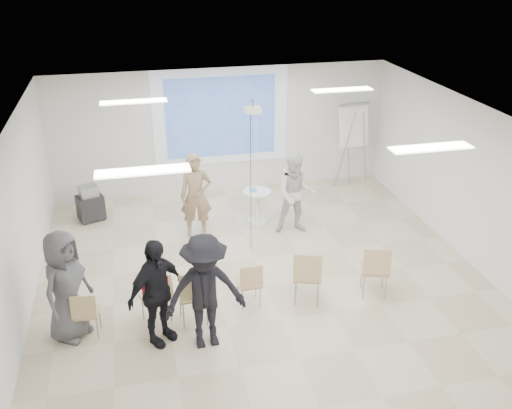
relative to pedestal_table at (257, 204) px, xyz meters
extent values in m
cube|color=beige|center=(-0.42, -2.52, -0.47)|extent=(8.00, 9.00, 0.10)
cube|color=white|center=(-0.42, -2.52, 2.63)|extent=(8.00, 9.00, 0.10)
cube|color=silver|center=(-0.42, 2.03, 1.08)|extent=(8.00, 0.10, 3.00)
cube|color=silver|center=(-4.47, -2.52, 1.08)|extent=(0.10, 9.00, 3.00)
cube|color=silver|center=(3.63, -2.52, 1.08)|extent=(0.10, 9.00, 3.00)
cube|color=silver|center=(-0.42, 1.96, 1.43)|extent=(3.20, 0.01, 2.30)
cube|color=#3862BE|center=(-0.42, 1.95, 1.43)|extent=(2.60, 0.01, 1.90)
cylinder|color=white|center=(0.00, 0.00, -0.40)|extent=(0.49, 0.49, 0.05)
cylinder|color=white|center=(0.00, 0.00, -0.06)|extent=(0.13, 0.13, 0.67)
cylinder|color=silver|center=(0.00, 0.00, 0.30)|extent=(0.67, 0.67, 0.04)
cube|color=white|center=(0.05, -0.04, 0.32)|extent=(0.22, 0.17, 0.01)
cube|color=#4299C7|center=(-0.08, 0.07, 0.33)|extent=(0.16, 0.22, 0.02)
imported|color=#907858|center=(-1.35, -0.29, 0.59)|extent=(0.78, 0.56, 2.02)
imported|color=silver|center=(0.68, -0.59, 0.53)|extent=(1.04, 0.89, 1.91)
cube|color=silver|center=(-1.17, -0.04, 0.91)|extent=(0.05, 0.11, 0.04)
cube|color=white|center=(0.50, -0.34, 0.86)|extent=(0.06, 0.13, 0.04)
cube|color=tan|center=(-3.45, -3.22, -0.02)|extent=(0.42, 0.42, 0.04)
cube|color=tan|center=(-3.47, -3.40, 0.21)|extent=(0.38, 0.12, 0.36)
cylinder|color=#96999F|center=(-3.62, -3.36, -0.23)|extent=(0.02, 0.02, 0.40)
cylinder|color=gray|center=(-3.32, -3.39, -0.23)|extent=(0.02, 0.02, 0.40)
cylinder|color=#95989D|center=(-3.59, -3.05, -0.23)|extent=(0.02, 0.02, 0.40)
cylinder|color=gray|center=(-3.28, -3.09, -0.23)|extent=(0.02, 0.02, 0.40)
cube|color=tan|center=(-2.39, -3.09, 0.01)|extent=(0.54, 0.54, 0.04)
cube|color=tan|center=(-2.30, -3.26, 0.26)|extent=(0.41, 0.25, 0.39)
cylinder|color=gray|center=(-2.47, -3.31, -0.21)|extent=(0.03, 0.03, 0.43)
cylinder|color=gray|center=(-2.17, -3.17, -0.21)|extent=(0.03, 0.03, 0.43)
cylinder|color=#92969A|center=(-2.61, -3.01, -0.21)|extent=(0.03, 0.03, 0.43)
cylinder|color=gray|center=(-2.31, -2.87, -0.21)|extent=(0.03, 0.03, 0.43)
cube|color=tan|center=(-1.81, -3.22, 0.07)|extent=(0.48, 0.48, 0.04)
cube|color=tan|center=(-1.80, -3.44, 0.34)|extent=(0.46, 0.11, 0.44)
cylinder|color=#95989D|center=(-1.99, -3.41, -0.18)|extent=(0.03, 0.03, 0.48)
cylinder|color=gray|center=(-1.61, -3.40, -0.18)|extent=(0.03, 0.03, 0.48)
cylinder|color=#93969B|center=(-2.00, -3.04, -0.18)|extent=(0.03, 0.03, 0.48)
cylinder|color=gray|center=(-1.63, -3.02, -0.18)|extent=(0.03, 0.03, 0.48)
cube|color=tan|center=(-0.83, -2.98, -0.01)|extent=(0.39, 0.39, 0.04)
cube|color=tan|center=(-0.83, -3.16, 0.21)|extent=(0.38, 0.09, 0.36)
cylinder|color=gray|center=(-0.98, -3.14, -0.22)|extent=(0.02, 0.02, 0.40)
cylinder|color=#95979D|center=(-0.67, -3.13, -0.22)|extent=(0.02, 0.02, 0.40)
cylinder|color=gray|center=(-0.99, -2.83, -0.22)|extent=(0.02, 0.02, 0.40)
cylinder|color=#96989E|center=(-0.68, -2.82, -0.22)|extent=(0.02, 0.02, 0.40)
cube|color=tan|center=(0.15, -3.10, 0.08)|extent=(0.60, 0.60, 0.04)
cube|color=tan|center=(0.07, -3.31, 0.35)|extent=(0.47, 0.25, 0.44)
cylinder|color=gray|center=(-0.09, -3.21, -0.18)|extent=(0.03, 0.03, 0.49)
cylinder|color=gray|center=(0.26, -3.34, -0.18)|extent=(0.03, 0.03, 0.49)
cylinder|color=gray|center=(0.03, -2.86, -0.18)|extent=(0.03, 0.03, 0.49)
cylinder|color=gray|center=(0.39, -2.99, -0.18)|extent=(0.03, 0.03, 0.49)
cube|color=tan|center=(1.34, -3.16, 0.06)|extent=(0.57, 0.57, 0.04)
cube|color=tan|center=(1.27, -3.36, 0.34)|extent=(0.46, 0.23, 0.43)
cylinder|color=gray|center=(1.11, -3.27, -0.19)|extent=(0.03, 0.03, 0.48)
cylinder|color=#95979D|center=(1.46, -3.39, -0.19)|extent=(0.03, 0.03, 0.48)
cylinder|color=#909398|center=(1.22, -2.92, -0.19)|extent=(0.03, 0.03, 0.48)
cylinder|color=gray|center=(1.57, -3.04, -0.19)|extent=(0.03, 0.03, 0.48)
cube|color=maroon|center=(-2.39, -3.31, 0.30)|extent=(0.41, 0.26, 0.39)
imported|color=black|center=(-1.81, -3.20, 0.11)|extent=(0.37, 0.28, 0.03)
imported|color=black|center=(-2.38, -3.62, 0.58)|extent=(1.35, 1.26, 2.00)
imported|color=black|center=(-1.68, -3.86, 0.63)|extent=(1.40, 0.82, 2.11)
imported|color=#525256|center=(-3.70, -3.18, 0.59)|extent=(1.10, 1.18, 2.02)
cylinder|color=gray|center=(2.50, 1.39, 0.55)|extent=(0.38, 0.20, 1.92)
cylinder|color=gray|center=(3.04, 1.44, 0.55)|extent=(0.34, 0.27, 1.92)
cylinder|color=gray|center=(2.74, 1.76, 0.55)|extent=(0.07, 0.43, 1.92)
cube|color=white|center=(2.76, 1.54, 1.15)|extent=(0.78, 0.30, 1.07)
cube|color=gray|center=(2.75, 1.59, 1.64)|extent=(0.78, 0.14, 0.07)
cube|color=black|center=(-3.54, 0.94, -0.12)|extent=(0.65, 0.58, 0.54)
cube|color=#919498|center=(-3.54, 0.94, 0.26)|extent=(0.46, 0.43, 0.24)
cylinder|color=black|center=(-3.69, 0.72, -0.39)|extent=(0.08, 0.08, 0.06)
cylinder|color=black|center=(-3.28, 0.86, -0.39)|extent=(0.08, 0.08, 0.06)
cylinder|color=black|center=(-3.80, 1.02, -0.39)|extent=(0.08, 0.08, 0.06)
cylinder|color=black|center=(-3.39, 1.16, -0.39)|extent=(0.08, 0.08, 0.06)
cube|color=white|center=(-0.32, -1.02, 2.40)|extent=(0.30, 0.25, 0.10)
cylinder|color=gray|center=(-0.32, -1.02, 2.51)|extent=(0.04, 0.04, 0.14)
cylinder|color=black|center=(-0.38, -1.10, 0.96)|extent=(0.01, 0.01, 2.77)
cylinder|color=white|center=(-0.28, -1.12, 0.96)|extent=(0.01, 0.01, 2.77)
cube|color=white|center=(-2.42, -0.52, 2.55)|extent=(1.20, 0.30, 0.02)
cube|color=white|center=(1.58, -0.52, 2.55)|extent=(1.20, 0.30, 0.02)
cube|color=white|center=(-2.42, -4.02, 2.55)|extent=(1.20, 0.30, 0.02)
cube|color=white|center=(1.58, -4.02, 2.55)|extent=(1.20, 0.30, 0.02)
camera|label=1|loc=(-2.53, -10.89, 5.21)|focal=40.00mm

